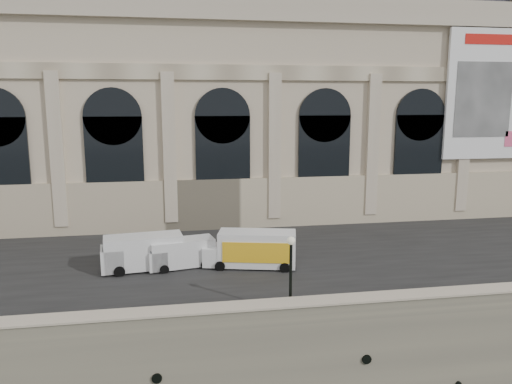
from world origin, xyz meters
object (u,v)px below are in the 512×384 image
van_c (139,253)px  box_truck (252,249)px  van_b (178,254)px  lamp_right (291,276)px

van_c → box_truck: bearing=-5.0°
van_b → van_c: 2.88m
van_c → box_truck: box_truck is taller
van_b → box_truck: 5.56m
van_c → box_truck: size_ratio=0.85×
van_b → lamp_right: size_ratio=1.11×
van_c → lamp_right: 13.19m
lamp_right → box_truck: bearing=96.0°
van_c → lamp_right: size_ratio=1.30×
van_c → lamp_right: (9.28, -9.33, 1.00)m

